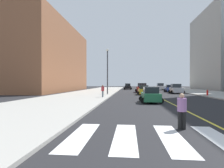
# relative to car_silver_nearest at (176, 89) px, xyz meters

# --- Properties ---
(sidewalk_kerb_west) EXTENTS (10.00, 120.00, 0.15)m
(sidewalk_kerb_west) POSITION_rel_car_silver_nearest_xyz_m (-17.20, -14.04, -0.83)
(sidewalk_kerb_west) COLOR #9E9B93
(sidewalk_kerb_west) RESTS_ON ground
(lane_divider_paint) EXTENTS (0.16, 80.00, 0.01)m
(lane_divider_paint) POSITION_rel_car_silver_nearest_xyz_m (-5.00, 5.96, -0.90)
(lane_divider_paint) COLOR yellow
(lane_divider_paint) RESTS_ON ground
(low_rise_brick_west) EXTENTS (16.00, 32.00, 16.93)m
(low_rise_brick_west) POSITION_rel_car_silver_nearest_xyz_m (-32.18, 7.95, 7.56)
(low_rise_brick_west) COLOR brown
(low_rise_brick_west) RESTS_ON ground
(car_silver_nearest) EXTENTS (2.81, 4.41, 1.94)m
(car_silver_nearest) POSITION_rel_car_silver_nearest_xyz_m (0.00, 0.00, 0.00)
(car_silver_nearest) COLOR #B7B7BC
(car_silver_nearest) RESTS_ON ground
(car_yellow_second) EXTENTS (2.44, 3.87, 1.71)m
(car_yellow_second) POSITION_rel_car_silver_nearest_xyz_m (-6.82, -4.45, -0.11)
(car_yellow_second) COLOR gold
(car_yellow_second) RESTS_ON ground
(car_red_third) EXTENTS (2.94, 4.68, 2.09)m
(car_red_third) POSITION_rel_car_silver_nearest_xyz_m (-6.62, 3.18, 0.07)
(car_red_third) COLOR red
(car_red_third) RESTS_ON ground
(car_green_fourth) EXTENTS (2.44, 3.86, 1.71)m
(car_green_fourth) POSITION_rel_car_silver_nearest_xyz_m (-7.05, -17.32, -0.11)
(car_green_fourth) COLOR #236B42
(car_green_fourth) RESTS_ON ground
(car_white_fifth) EXTENTS (2.93, 4.60, 2.03)m
(car_white_fifth) POSITION_rel_car_silver_nearest_xyz_m (-0.07, 18.18, 0.04)
(car_white_fifth) COLOR silver
(car_white_fifth) RESTS_ON ground
(car_blue_sixth) EXTENTS (2.48, 3.87, 1.70)m
(car_blue_sixth) POSITION_rel_car_silver_nearest_xyz_m (-0.06, 5.64, -0.11)
(car_blue_sixth) COLOR #2D479E
(car_blue_sixth) RESTS_ON ground
(car_black_seventh) EXTENTS (2.77, 4.38, 1.94)m
(car_black_seventh) POSITION_rel_car_silver_nearest_xyz_m (-9.91, 21.16, -0.00)
(car_black_seventh) COLOR black
(car_black_seventh) RESTS_ON ground
(pedestrian_crossing) EXTENTS (0.41, 0.41, 1.67)m
(pedestrian_crossing) POSITION_rel_car_silver_nearest_xyz_m (-6.92, -28.62, 0.01)
(pedestrian_crossing) COLOR black
(pedestrian_crossing) RESTS_ON ground
(pedestrian_walking_west) EXTENTS (0.42, 0.42, 1.70)m
(pedestrian_walking_west) POSITION_rel_car_silver_nearest_xyz_m (-13.07, -12.31, 0.18)
(pedestrian_walking_west) COLOR slate
(pedestrian_walking_west) RESTS_ON sidewalk_kerb_west
(fire_hydrant) EXTENTS (0.26, 0.26, 0.89)m
(fire_hydrant) POSITION_rel_car_silver_nearest_xyz_m (3.01, -7.31, -0.33)
(fire_hydrant) COLOR red
(fire_hydrant) RESTS_ON sidewalk_kerb_east
(street_lamp) EXTENTS (0.44, 0.44, 7.97)m
(street_lamp) POSITION_rel_car_silver_nearest_xyz_m (-13.18, -5.94, 3.91)
(street_lamp) COLOR #38383D
(street_lamp) RESTS_ON sidewalk_kerb_west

